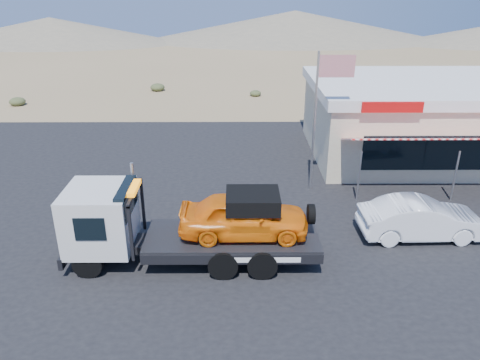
{
  "coord_description": "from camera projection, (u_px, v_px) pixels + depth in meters",
  "views": [
    {
      "loc": [
        1.45,
        -14.5,
        8.72
      ],
      "look_at": [
        1.55,
        2.07,
        1.5
      ],
      "focal_mm": 35.0,
      "sensor_mm": 36.0,
      "label": 1
    }
  ],
  "objects": [
    {
      "name": "ground",
      "position": [
        197.0,
        241.0,
        16.76
      ],
      "size": [
        120.0,
        120.0,
        0.0
      ],
      "primitive_type": "plane",
      "color": "#8B764F",
      "rests_on": "ground"
    },
    {
      "name": "tow_truck",
      "position": [
        186.0,
        221.0,
        15.1
      ],
      "size": [
        8.09,
        2.4,
        2.71
      ],
      "color": "black",
      "rests_on": "asphalt_lot"
    },
    {
      "name": "distant_hills",
      "position": [
        158.0,
        29.0,
        66.51
      ],
      "size": [
        126.0,
        48.0,
        4.2
      ],
      "color": "#726B59",
      "rests_on": "ground"
    },
    {
      "name": "flagpole",
      "position": [
        321.0,
        107.0,
        19.41
      ],
      "size": [
        1.55,
        0.1,
        6.0
      ],
      "color": "#99999E",
      "rests_on": "asphalt_lot"
    },
    {
      "name": "asphalt_lot",
      "position": [
        251.0,
        204.0,
        19.52
      ],
      "size": [
        32.0,
        24.0,
        0.02
      ],
      "primitive_type": "cube",
      "color": "black",
      "rests_on": "ground"
    },
    {
      "name": "white_sedan",
      "position": [
        421.0,
        219.0,
        16.76
      ],
      "size": [
        4.43,
        1.65,
        1.45
      ],
      "primitive_type": "imported",
      "rotation": [
        0.0,
        0.0,
        1.6
      ],
      "color": "white",
      "rests_on": "asphalt_lot"
    },
    {
      "name": "jerky_store",
      "position": [
        411.0,
        118.0,
        24.26
      ],
      "size": [
        10.4,
        9.97,
        3.9
      ],
      "color": "beige",
      "rests_on": "asphalt_lot"
    }
  ]
}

